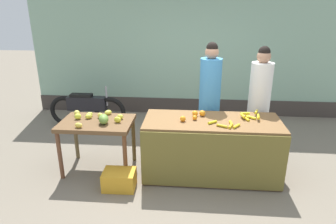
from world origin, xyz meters
TOP-DOWN VIEW (x-y plane):
  - ground_plane at (0.00, 0.00)m, footprint 24.00×24.00m
  - market_wall_back at (0.00, 2.72)m, footprint 7.04×0.23m
  - fruit_stall_counter at (0.41, -0.01)m, footprint 1.94×0.82m
  - side_table_wooden at (-1.29, 0.00)m, footprint 1.06×0.72m
  - banana_bunch_pile at (0.80, -0.01)m, footprint 0.77×0.64m
  - orange_pile at (0.15, 0.06)m, footprint 0.36×0.32m
  - mango_papaya_pile at (-1.26, 0.01)m, footprint 0.82×0.66m
  - vendor_woman_blue_shirt at (0.39, 0.65)m, footprint 0.34×0.34m
  - vendor_woman_white_shirt at (1.17, 0.64)m, footprint 0.34×0.34m
  - parked_motorcycle at (-2.04, 1.66)m, footprint 1.60×0.18m
  - produce_crate at (-0.86, -0.49)m, footprint 0.45×0.33m
  - produce_sack at (-0.51, 0.85)m, footprint 0.35×0.40m

SIDE VIEW (x-z plane):
  - ground_plane at x=0.00m, z-range 0.00..0.00m
  - produce_crate at x=-0.86m, z-range 0.00..0.26m
  - produce_sack at x=-0.51m, z-range 0.00..0.48m
  - parked_motorcycle at x=-2.04m, z-range -0.04..0.84m
  - fruit_stall_counter at x=0.41m, z-range 0.00..0.87m
  - side_table_wooden at x=-1.29m, z-range 0.29..1.09m
  - mango_papaya_pile at x=-1.26m, z-range 0.78..0.92m
  - banana_bunch_pile at x=0.80m, z-range 0.86..0.93m
  - orange_pile at x=0.15m, z-range 0.86..0.95m
  - vendor_woman_white_shirt at x=1.17m, z-range 0.01..1.84m
  - vendor_woman_blue_shirt at x=0.39m, z-range 0.01..1.90m
  - market_wall_back at x=0.00m, z-range -0.03..3.02m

